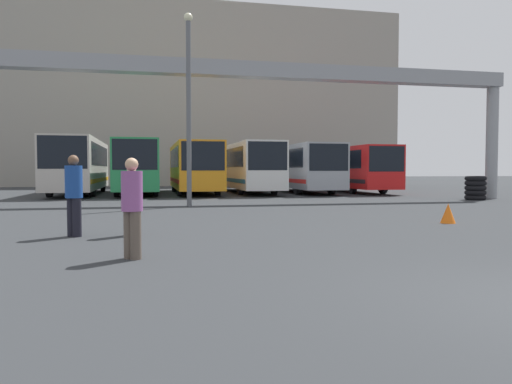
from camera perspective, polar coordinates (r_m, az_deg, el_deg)
The scene contains 14 objects.
building_backdrop at distance 53.45m, azimuth -7.27°, elevation 10.21°, with size 40.55×12.00×17.29m.
overhead_gantry at distance 23.78m, azimuth -0.79°, elevation 12.09°, with size 26.60×0.80×6.52m.
bus_slot_0 at distance 32.92m, azimuth -19.58°, elevation 3.12°, with size 2.62×12.23×3.34m.
bus_slot_1 at distance 32.08m, azimuth -13.43°, elevation 3.08°, with size 2.51×11.07×3.21m.
bus_slot_2 at distance 32.20m, azimuth -7.11°, elevation 3.06°, with size 2.55×11.06×3.13m.
bus_slot_3 at distance 33.23m, azimuth -1.10°, elevation 3.09°, with size 2.43×12.12×3.16m.
bus_slot_4 at distance 33.58m, azimuth 5.01°, elevation 3.00°, with size 2.54×11.06×3.08m.
bus_slot_5 at distance 35.00m, azimuth 10.45°, elevation 2.86°, with size 2.43×11.51×2.98m.
pedestrian_near_right at distance 8.69m, azimuth -13.98°, elevation -1.50°, with size 0.36×0.36×1.72m.
pedestrian_far_center at distance 11.99m, azimuth -20.10°, elevation -0.15°, with size 0.38×0.38×1.85m.
pedestrian_mid_right at distance 11.80m, azimuth -14.02°, elevation -0.67°, with size 0.34×0.34×1.63m.
traffic_cone at distance 15.14m, azimuth 21.10°, elevation -2.29°, with size 0.42×0.42×0.56m.
tire_stack at distance 27.38m, azimuth 23.79°, elevation 0.43°, with size 1.04×1.04×1.20m.
lamp_post at distance 20.96m, azimuth -7.70°, elevation 10.20°, with size 0.36×0.36×7.90m.
Camera 1 is at (-4.67, -4.39, 1.52)m, focal length 35.00 mm.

